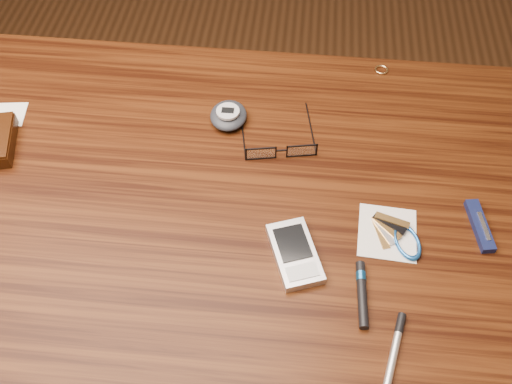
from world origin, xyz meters
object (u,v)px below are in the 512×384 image
notepad_keys (397,236)px  pocket_knife (480,226)px  eyeglasses (281,149)px  pda_phone (295,253)px  pedometer (228,115)px  desk (232,240)px  silver_pen (394,352)px

notepad_keys → pocket_knife: (0.12, 0.03, 0.00)m
eyeglasses → pda_phone: eyeglasses is taller
pda_phone → pedometer: 0.28m
pda_phone → pedometer: (-0.12, 0.25, 0.00)m
desk → pocket_knife: bearing=-1.3°
desk → notepad_keys: 0.27m
desk → pocket_knife: (0.36, -0.01, 0.11)m
eyeglasses → pedometer: pedometer is taller
pocket_knife → silver_pen: bearing=-123.0°
desk → silver_pen: 0.33m
eyeglasses → notepad_keys: size_ratio=1.35×
eyeglasses → pocket_knife: 0.31m
pda_phone → pedometer: pedometer is taller
pedometer → silver_pen: (0.25, -0.37, -0.01)m
pedometer → pocket_knife: size_ratio=0.80×
desk → notepad_keys: (0.24, -0.04, 0.11)m
desk → eyeglasses: bearing=56.4°
notepad_keys → pocket_knife: pocket_knife is taller
silver_pen → pedometer: bearing=124.1°
desk → pocket_knife: pocket_knife is taller
desk → pocket_knife: size_ratio=11.36×
eyeglasses → desk: bearing=-123.6°
pda_phone → pedometer: size_ratio=1.65×
pda_phone → notepad_keys: pda_phone is taller
eyeglasses → pocket_knife: eyeglasses is taller
pocket_knife → notepad_keys: bearing=-166.4°
eyeglasses → pocket_knife: bearing=-20.8°
pedometer → pocket_knife: pedometer is taller
silver_pen → notepad_keys: bearing=85.9°
pedometer → silver_pen: size_ratio=0.57×
pedometer → pocket_knife: 0.42m
pda_phone → silver_pen: bearing=-44.2°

